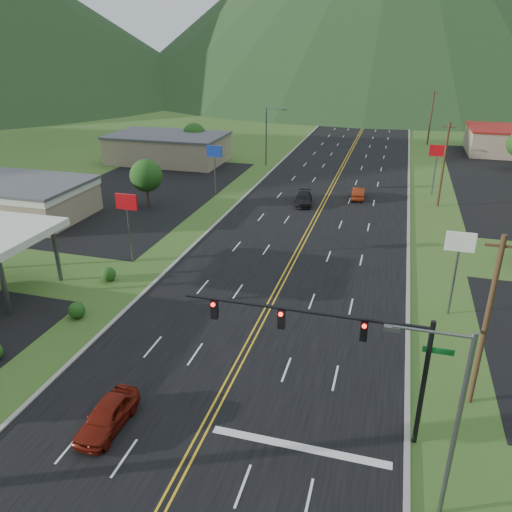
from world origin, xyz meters
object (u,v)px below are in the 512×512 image
(streetlight_east, at_px, (450,416))
(car_dark_mid, at_px, (304,199))
(car_red_near, at_px, (107,416))
(traffic_signal, at_px, (341,340))
(streetlight_west, at_px, (268,132))
(car_red_far, at_px, (358,193))

(streetlight_east, relative_size, car_dark_mid, 1.91)
(car_red_near, height_order, car_dark_mid, car_red_near)
(car_dark_mid, bearing_deg, streetlight_east, -80.27)
(car_red_near, bearing_deg, traffic_signal, 16.57)
(car_red_near, bearing_deg, streetlight_west, 96.81)
(streetlight_east, bearing_deg, car_red_far, 99.06)
(streetlight_east, xyz_separation_m, car_dark_mid, (-13.39, 41.06, -4.50))
(streetlight_west, xyz_separation_m, car_dark_mid, (9.47, -18.94, -4.50))
(car_red_near, distance_m, car_dark_mid, 40.47)
(car_dark_mid, bearing_deg, traffic_signal, -85.13)
(streetlight_west, xyz_separation_m, car_red_far, (15.61, -14.55, -4.47))
(traffic_signal, distance_m, streetlight_east, 6.17)
(streetlight_east, xyz_separation_m, streetlight_west, (-22.86, 60.00, 0.00))
(traffic_signal, xyz_separation_m, streetlight_east, (4.70, -4.00, -0.15))
(streetlight_west, bearing_deg, car_red_far, -42.98)
(traffic_signal, xyz_separation_m, car_red_near, (-11.33, -3.32, -4.58))
(streetlight_west, distance_m, car_dark_mid, 21.65)
(streetlight_west, bearing_deg, streetlight_east, -69.14)
(car_red_far, bearing_deg, car_red_near, 75.70)
(car_red_near, relative_size, car_red_far, 1.01)
(car_dark_mid, height_order, car_red_far, car_red_far)
(traffic_signal, distance_m, car_red_far, 41.79)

